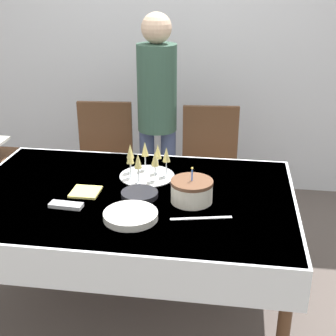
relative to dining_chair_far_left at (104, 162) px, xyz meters
The scene contains 13 objects.
ground_plane 1.12m from the dining_chair_far_left, 66.20° to the right, with size 12.00×12.00×0.00m, color #564C47.
wall_back 1.28m from the dining_chair_far_left, 65.90° to the left, with size 8.00×0.05×2.70m.
dining_table 0.99m from the dining_chair_far_left, 66.20° to the right, with size 1.77×1.17×0.73m.
dining_chair_far_left is the anchor object (origin of this frame).
dining_chair_far_right 0.78m from the dining_chair_far_left, ahead, with size 0.45×0.45×0.95m.
birthday_cake 1.23m from the dining_chair_far_left, 51.92° to the right, with size 0.22×0.22×0.19m.
champagne_tray 0.86m from the dining_chair_far_left, 55.93° to the right, with size 0.32×0.32×0.18m.
plate_stack_main 1.28m from the dining_chair_far_left, 68.22° to the right, with size 0.26×0.26×0.03m.
plate_stack_dessert 1.06m from the dining_chair_far_left, 63.58° to the right, with size 0.20×0.20×0.03m.
cake_knife 1.39m from the dining_chair_far_left, 54.33° to the right, with size 0.30×0.08×0.00m.
fork_pile 1.13m from the dining_chair_far_left, 83.87° to the right, with size 0.17×0.07×0.02m.
napkin_pile 0.97m from the dining_chair_far_left, 79.89° to the right, with size 0.15×0.15×0.01m.
person_standing 0.58m from the dining_chair_far_left, 13.21° to the left, with size 0.28×0.28×1.58m.
Camera 1 is at (0.53, -2.20, 1.84)m, focal length 50.00 mm.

